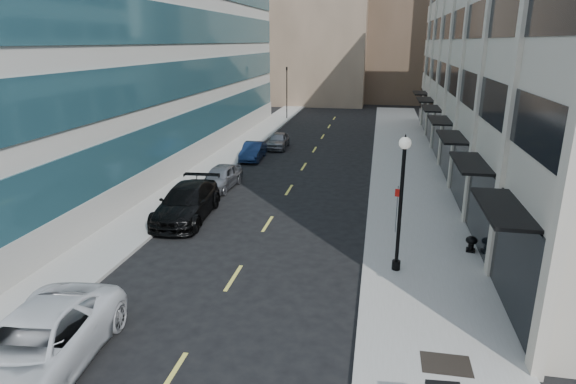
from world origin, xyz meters
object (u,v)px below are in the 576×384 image
(car_black_pickup, at_px, (187,203))
(urn_planter, at_px, (471,242))
(lamppost, at_px, (401,193))
(car_blue_sedan, at_px, (253,151))
(sign_post, at_px, (397,203))
(traffic_signal, at_px, (287,70))
(car_grey_sedan, at_px, (278,141))
(car_white_van, at_px, (34,347))
(car_silver_sedan, at_px, (221,177))

(car_black_pickup, xyz_separation_m, urn_planter, (13.94, -1.95, -0.30))
(lamppost, bearing_deg, car_blue_sedan, 120.75)
(lamppost, relative_size, sign_post, 2.38)
(traffic_signal, bearing_deg, car_grey_sedan, -81.85)
(car_black_pickup, distance_m, urn_planter, 14.08)
(car_grey_sedan, bearing_deg, traffic_signal, 96.49)
(car_white_van, xyz_separation_m, lamppost, (10.04, 8.24, 2.52))
(car_blue_sedan, relative_size, sign_post, 1.76)
(car_black_pickup, relative_size, car_blue_sedan, 1.47)
(car_grey_sedan, bearing_deg, urn_planter, -58.89)
(car_silver_sedan, distance_m, urn_planter, 15.81)
(car_white_van, bearing_deg, car_blue_sedan, 85.82)
(car_white_van, xyz_separation_m, car_grey_sedan, (0.51, 30.51, -0.20))
(sign_post, bearing_deg, car_white_van, -114.14)
(car_silver_sedan, height_order, urn_planter, car_silver_sedan)
(car_silver_sedan, xyz_separation_m, car_grey_sedan, (1.12, 12.38, -0.05))
(car_blue_sedan, bearing_deg, car_black_pickup, -92.26)
(lamppost, height_order, urn_planter, lamppost)
(car_silver_sedan, bearing_deg, sign_post, -24.80)
(car_silver_sedan, relative_size, sign_post, 1.87)
(sign_post, relative_size, urn_planter, 3.34)
(car_silver_sedan, distance_m, car_grey_sedan, 12.43)
(traffic_signal, xyz_separation_m, lamppost, (11.83, -38.34, -2.31))
(lamppost, xyz_separation_m, sign_post, (0.07, 4.03, -1.75))
(car_grey_sedan, height_order, lamppost, lamppost)
(car_white_van, bearing_deg, traffic_signal, 86.76)
(car_black_pickup, bearing_deg, car_white_van, -90.91)
(car_black_pickup, xyz_separation_m, car_blue_sedan, (0.06, 13.50, -0.20))
(car_black_pickup, xyz_separation_m, lamppost, (10.67, -4.34, 2.53))
(car_silver_sedan, bearing_deg, car_grey_sedan, 88.77)
(car_black_pickup, height_order, lamppost, lamppost)
(traffic_signal, xyz_separation_m, sign_post, (11.90, -34.31, -4.06))
(car_white_van, xyz_separation_m, sign_post, (10.11, 12.27, 0.77))
(lamppost, bearing_deg, traffic_signal, 107.15)
(car_silver_sedan, distance_m, lamppost, 14.78)
(sign_post, bearing_deg, lamppost, -75.62)
(traffic_signal, relative_size, lamppost, 1.26)
(car_blue_sedan, relative_size, lamppost, 0.74)
(traffic_signal, bearing_deg, car_black_pickup, -88.05)
(car_white_van, relative_size, car_silver_sedan, 1.47)
(car_white_van, relative_size, sign_post, 2.74)
(car_black_pickup, distance_m, sign_post, 10.77)
(car_white_van, xyz_separation_m, car_blue_sedan, (-0.57, 26.08, -0.21))
(traffic_signal, relative_size, car_silver_sedan, 1.60)
(car_white_van, relative_size, car_grey_sedan, 1.58)
(car_grey_sedan, height_order, sign_post, sign_post)
(car_white_van, relative_size, car_black_pickup, 1.06)
(traffic_signal, bearing_deg, car_blue_sedan, -86.60)
(car_black_pickup, xyz_separation_m, car_grey_sedan, (1.14, 17.94, -0.19))
(traffic_signal, height_order, car_blue_sedan, traffic_signal)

